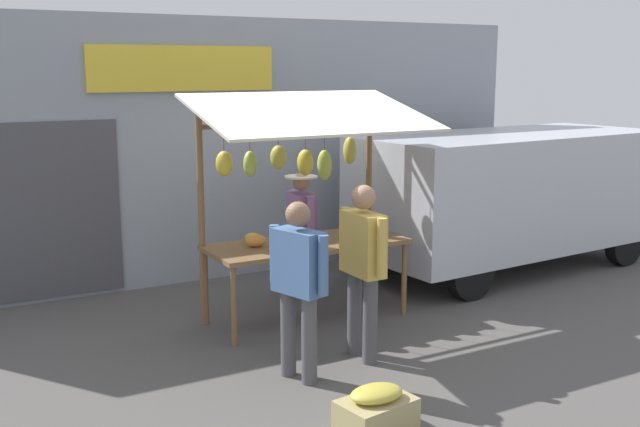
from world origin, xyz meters
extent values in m
plane|color=#514F4C|center=(0.00, 0.00, 0.00)|extent=(40.00, 40.00, 0.00)
cube|color=#8C939E|center=(0.00, -2.20, 1.70)|extent=(9.00, 0.25, 3.40)
cube|color=yellow|center=(0.62, -2.06, 2.75)|extent=(2.40, 0.06, 0.56)
cube|color=#47474C|center=(2.45, -2.07, 1.10)|extent=(1.90, 0.04, 2.10)
cube|color=brown|center=(0.00, 0.00, 0.85)|extent=(2.20, 0.90, 0.05)
cylinder|color=brown|center=(1.04, 0.39, 0.41)|extent=(0.06, 0.06, 0.83)
cylinder|color=brown|center=(-1.04, 0.39, 0.41)|extent=(0.06, 0.06, 0.83)
cylinder|color=brown|center=(1.04, -0.39, 0.41)|extent=(0.06, 0.06, 0.83)
cylinder|color=brown|center=(-1.04, -0.39, 0.41)|extent=(0.06, 0.06, 0.83)
cylinder|color=brown|center=(1.06, -0.40, 1.18)|extent=(0.07, 0.07, 2.35)
cylinder|color=brown|center=(-1.06, -0.40, 1.18)|extent=(0.07, 0.07, 2.35)
cylinder|color=brown|center=(0.00, -0.40, 2.15)|extent=(2.12, 0.06, 0.06)
cube|color=beige|center=(0.00, 0.15, 2.30)|extent=(2.50, 1.46, 0.39)
cylinder|color=brown|center=(-0.80, -0.42, 2.06)|extent=(0.01, 0.01, 0.18)
ellipsoid|color=gold|center=(-0.80, -0.42, 1.81)|extent=(0.18, 0.20, 0.32)
cylinder|color=brown|center=(-0.46, -0.41, 1.99)|extent=(0.01, 0.01, 0.32)
ellipsoid|color=#B2CC4C|center=(-0.46, -0.41, 1.66)|extent=(0.22, 0.23, 0.36)
cylinder|color=brown|center=(-0.18, -0.37, 2.00)|extent=(0.01, 0.01, 0.29)
ellipsoid|color=yellow|center=(-0.18, -0.37, 1.71)|extent=(0.23, 0.25, 0.30)
cylinder|color=brown|center=(0.14, -0.40, 2.03)|extent=(0.01, 0.01, 0.24)
ellipsoid|color=gold|center=(0.14, -0.40, 1.78)|extent=(0.23, 0.24, 0.27)
cylinder|color=brown|center=(0.49, -0.37, 2.01)|extent=(0.01, 0.01, 0.27)
ellipsoid|color=#B2CC4C|center=(0.49, -0.37, 1.73)|extent=(0.22, 0.23, 0.29)
cylinder|color=brown|center=(0.80, -0.37, 2.02)|extent=(0.01, 0.01, 0.26)
ellipsoid|color=yellow|center=(0.80, -0.37, 1.75)|extent=(0.23, 0.25, 0.27)
ellipsoid|color=gold|center=(0.51, -0.30, 0.93)|extent=(0.21, 0.17, 0.10)
ellipsoid|color=orange|center=(0.58, -0.07, 0.95)|extent=(0.25, 0.20, 0.14)
sphere|color=#729E4C|center=(-0.53, 0.17, 0.98)|extent=(0.20, 0.20, 0.20)
cylinder|color=#726656|center=(-0.35, -0.87, 0.38)|extent=(0.14, 0.14, 0.76)
cylinder|color=#726656|center=(-0.32, -0.63, 0.38)|extent=(0.14, 0.14, 0.76)
cube|color=#93669E|center=(-0.33, -0.75, 1.02)|extent=(0.26, 0.48, 0.53)
cylinder|color=#93669E|center=(-0.36, -1.04, 1.04)|extent=(0.09, 0.09, 0.49)
cylinder|color=#93669E|center=(-0.30, -0.46, 1.04)|extent=(0.09, 0.09, 0.49)
sphere|color=#A87A5B|center=(-0.33, -0.75, 1.42)|extent=(0.21, 0.21, 0.21)
cylinder|color=beige|center=(-0.33, -0.75, 1.49)|extent=(0.39, 0.39, 0.02)
cylinder|color=#4C4C51|center=(0.09, 1.43, 0.42)|extent=(0.14, 0.14, 0.84)
cylinder|color=#4C4C51|center=(0.09, 1.15, 0.42)|extent=(0.14, 0.14, 0.84)
cube|color=gold|center=(0.09, 1.29, 1.14)|extent=(0.22, 0.51, 0.59)
cylinder|color=gold|center=(0.09, 1.60, 1.16)|extent=(0.09, 0.09, 0.55)
cylinder|color=gold|center=(0.09, 0.98, 1.16)|extent=(0.09, 0.09, 0.55)
sphere|color=#A87A5B|center=(0.09, 1.29, 1.58)|extent=(0.23, 0.23, 0.23)
cylinder|color=#4C4C51|center=(0.82, 1.57, 0.40)|extent=(0.14, 0.14, 0.80)
cylinder|color=#4C4C51|center=(0.90, 1.31, 0.40)|extent=(0.14, 0.14, 0.80)
cube|color=#476B9E|center=(0.86, 1.44, 1.09)|extent=(0.35, 0.53, 0.57)
cylinder|color=#476B9E|center=(0.77, 1.73, 1.11)|extent=(0.09, 0.09, 0.52)
cylinder|color=#476B9E|center=(0.94, 1.15, 1.11)|extent=(0.09, 0.09, 0.52)
sphere|color=#8C664C|center=(0.86, 1.44, 1.52)|extent=(0.22, 0.22, 0.22)
cube|color=silver|center=(-3.50, -0.61, 1.10)|extent=(4.52, 2.15, 1.55)
cube|color=black|center=(-2.18, -0.52, 1.38)|extent=(1.53, 1.91, 0.68)
cylinder|color=black|center=(-2.06, 0.32, 0.33)|extent=(0.67, 0.23, 0.66)
cylinder|color=black|center=(-1.95, -1.34, 0.33)|extent=(0.67, 0.23, 0.66)
cylinder|color=black|center=(-5.05, 0.11, 0.33)|extent=(0.67, 0.23, 0.66)
cylinder|color=black|center=(-4.93, -1.55, 0.33)|extent=(0.67, 0.23, 0.66)
cube|color=tan|center=(0.79, 2.61, 0.13)|extent=(0.63, 0.48, 0.25)
ellipsoid|color=gold|center=(0.79, 2.61, 0.30)|extent=(0.44, 0.30, 0.12)
camera|label=1|loc=(3.86, 7.19, 2.77)|focal=42.91mm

